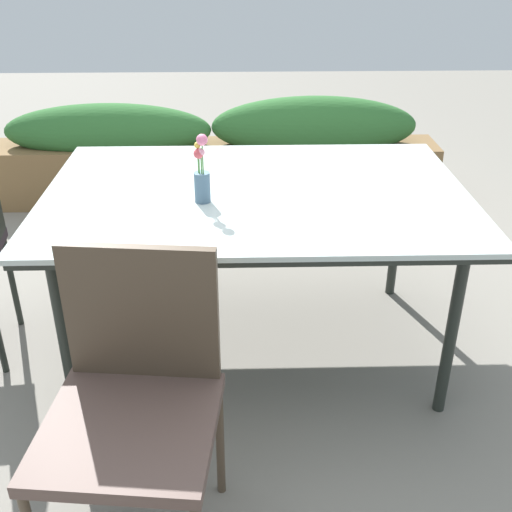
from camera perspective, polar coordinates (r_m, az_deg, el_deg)
name	(u,v)px	position (r m, az deg, el deg)	size (l,w,h in m)	color
ground_plane	(235,341)	(2.89, -1.94, -7.80)	(12.00, 12.00, 0.00)	gray
dining_table	(256,201)	(2.51, 0.00, 5.10)	(1.68, 1.14, 0.76)	silver
chair_near_left	(134,392)	(1.83, -11.14, -12.16)	(0.52, 0.52, 0.92)	brown
flower_vase	(202,176)	(2.35, -5.01, 7.38)	(0.06, 0.07, 0.27)	slate
planter_box	(215,154)	(4.26, -3.84, 9.37)	(3.04, 0.38, 0.72)	brown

